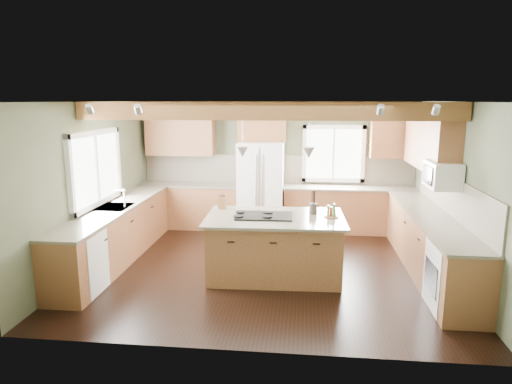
# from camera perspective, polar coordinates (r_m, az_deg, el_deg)

# --- Properties ---
(floor) EXTENTS (5.60, 5.60, 0.00)m
(floor) POSITION_cam_1_polar(r_m,az_deg,el_deg) (7.39, 1.34, -9.37)
(floor) COLOR black
(floor) RESTS_ON ground
(ceiling) EXTENTS (5.60, 5.60, 0.00)m
(ceiling) POSITION_cam_1_polar(r_m,az_deg,el_deg) (6.91, 1.44, 11.22)
(ceiling) COLOR silver
(ceiling) RESTS_ON wall_back
(wall_back) EXTENTS (5.60, 0.00, 5.60)m
(wall_back) POSITION_cam_1_polar(r_m,az_deg,el_deg) (9.50, 2.65, 3.41)
(wall_back) COLOR #414833
(wall_back) RESTS_ON ground
(wall_left) EXTENTS (0.00, 5.00, 5.00)m
(wall_left) POSITION_cam_1_polar(r_m,az_deg,el_deg) (7.78, -19.64, 0.96)
(wall_left) COLOR #414833
(wall_left) RESTS_ON ground
(wall_right) EXTENTS (0.00, 5.00, 5.00)m
(wall_right) POSITION_cam_1_polar(r_m,az_deg,el_deg) (7.36, 23.67, 0.08)
(wall_right) COLOR #414833
(wall_right) RESTS_ON ground
(ceiling_beam) EXTENTS (5.55, 0.26, 0.26)m
(ceiling_beam) POSITION_cam_1_polar(r_m,az_deg,el_deg) (6.60, 1.21, 10.08)
(ceiling_beam) COLOR brown
(ceiling_beam) RESTS_ON ceiling
(soffit_trim) EXTENTS (5.55, 0.20, 0.10)m
(soffit_trim) POSITION_cam_1_polar(r_m,az_deg,el_deg) (9.30, 2.68, 10.91)
(soffit_trim) COLOR brown
(soffit_trim) RESTS_ON ceiling
(backsplash_back) EXTENTS (5.58, 0.03, 0.58)m
(backsplash_back) POSITION_cam_1_polar(r_m,az_deg,el_deg) (9.49, 2.63, 2.86)
(backsplash_back) COLOR brown
(backsplash_back) RESTS_ON wall_back
(backsplash_right) EXTENTS (0.03, 3.70, 0.58)m
(backsplash_right) POSITION_cam_1_polar(r_m,az_deg,el_deg) (7.42, 23.39, -0.52)
(backsplash_right) COLOR brown
(backsplash_right) RESTS_ON wall_right
(base_cab_back_left) EXTENTS (2.02, 0.60, 0.88)m
(base_cab_back_left) POSITION_cam_1_polar(r_m,az_deg,el_deg) (9.64, -8.20, -1.78)
(base_cab_back_left) COLOR brown
(base_cab_back_left) RESTS_ON floor
(counter_back_left) EXTENTS (2.06, 0.64, 0.04)m
(counter_back_left) POSITION_cam_1_polar(r_m,az_deg,el_deg) (9.54, -8.28, 0.91)
(counter_back_left) COLOR #453E32
(counter_back_left) RESTS_ON base_cab_back_left
(base_cab_back_right) EXTENTS (2.62, 0.60, 0.88)m
(base_cab_back_right) POSITION_cam_1_polar(r_m,az_deg,el_deg) (9.39, 11.60, -2.25)
(base_cab_back_right) COLOR brown
(base_cab_back_right) RESTS_ON floor
(counter_back_right) EXTENTS (2.66, 0.64, 0.04)m
(counter_back_right) POSITION_cam_1_polar(r_m,az_deg,el_deg) (9.29, 11.71, 0.50)
(counter_back_right) COLOR #453E32
(counter_back_right) RESTS_ON base_cab_back_right
(base_cab_left) EXTENTS (0.60, 3.70, 0.88)m
(base_cab_left) POSITION_cam_1_polar(r_m,az_deg,el_deg) (7.89, -17.09, -5.16)
(base_cab_left) COLOR brown
(base_cab_left) RESTS_ON floor
(counter_left) EXTENTS (0.64, 3.74, 0.04)m
(counter_left) POSITION_cam_1_polar(r_m,az_deg,el_deg) (7.78, -17.29, -1.90)
(counter_left) COLOR #453E32
(counter_left) RESTS_ON base_cab_left
(base_cab_right) EXTENTS (0.60, 3.70, 0.88)m
(base_cab_right) POSITION_cam_1_polar(r_m,az_deg,el_deg) (7.52, 20.84, -6.22)
(base_cab_right) COLOR brown
(base_cab_right) RESTS_ON floor
(counter_right) EXTENTS (0.64, 3.74, 0.04)m
(counter_right) POSITION_cam_1_polar(r_m,az_deg,el_deg) (7.40, 21.09, -2.83)
(counter_right) COLOR #453E32
(counter_right) RESTS_ON base_cab_right
(upper_cab_back_left) EXTENTS (1.40, 0.35, 0.90)m
(upper_cab_back_left) POSITION_cam_1_polar(r_m,az_deg,el_deg) (9.58, -9.44, 7.25)
(upper_cab_back_left) COLOR brown
(upper_cab_back_left) RESTS_ON wall_back
(upper_cab_over_fridge) EXTENTS (0.96, 0.35, 0.70)m
(upper_cab_over_fridge) POSITION_cam_1_polar(r_m,az_deg,el_deg) (9.26, 0.75, 8.50)
(upper_cab_over_fridge) COLOR brown
(upper_cab_over_fridge) RESTS_ON wall_back
(upper_cab_right) EXTENTS (0.35, 2.20, 0.90)m
(upper_cab_right) POSITION_cam_1_polar(r_m,az_deg,el_deg) (8.08, 20.97, 5.89)
(upper_cab_right) COLOR brown
(upper_cab_right) RESTS_ON wall_right
(upper_cab_back_corner) EXTENTS (0.90, 0.35, 0.90)m
(upper_cab_back_corner) POSITION_cam_1_polar(r_m,az_deg,el_deg) (9.40, 16.86, 6.83)
(upper_cab_back_corner) COLOR brown
(upper_cab_back_corner) RESTS_ON wall_back
(window_left) EXTENTS (0.04, 1.60, 1.05)m
(window_left) POSITION_cam_1_polar(r_m,az_deg,el_deg) (7.78, -19.47, 2.83)
(window_left) COLOR white
(window_left) RESTS_ON wall_left
(window_back) EXTENTS (1.10, 0.04, 1.00)m
(window_back) POSITION_cam_1_polar(r_m,az_deg,el_deg) (9.44, 9.66, 4.74)
(window_back) COLOR white
(window_back) RESTS_ON wall_back
(sink) EXTENTS (0.50, 0.65, 0.03)m
(sink) POSITION_cam_1_polar(r_m,az_deg,el_deg) (7.78, -17.29, -1.87)
(sink) COLOR #262628
(sink) RESTS_ON counter_left
(faucet) EXTENTS (0.02, 0.02, 0.28)m
(faucet) POSITION_cam_1_polar(r_m,az_deg,el_deg) (7.68, -16.12, -0.86)
(faucet) COLOR #B2B2B7
(faucet) RESTS_ON sink
(dishwasher) EXTENTS (0.60, 0.60, 0.84)m
(dishwasher) POSITION_cam_1_polar(r_m,az_deg,el_deg) (6.78, -21.33, -8.28)
(dishwasher) COLOR white
(dishwasher) RESTS_ON floor
(oven) EXTENTS (0.60, 0.72, 0.84)m
(oven) POSITION_cam_1_polar(r_m,az_deg,el_deg) (6.35, 23.69, -9.82)
(oven) COLOR white
(oven) RESTS_ON floor
(microwave) EXTENTS (0.40, 0.70, 0.38)m
(microwave) POSITION_cam_1_polar(r_m,az_deg,el_deg) (7.21, 22.28, 1.99)
(microwave) COLOR white
(microwave) RESTS_ON wall_right
(pendant_left) EXTENTS (0.18, 0.18, 0.16)m
(pendant_left) POSITION_cam_1_polar(r_m,az_deg,el_deg) (6.66, -1.71, 5.00)
(pendant_left) COLOR #B2B2B7
(pendant_left) RESTS_ON ceiling
(pendant_right) EXTENTS (0.18, 0.18, 0.16)m
(pendant_right) POSITION_cam_1_polar(r_m,az_deg,el_deg) (6.63, 6.62, 4.91)
(pendant_right) COLOR #B2B2B7
(pendant_right) RESTS_ON ceiling
(refrigerator) EXTENTS (0.90, 0.74, 1.80)m
(refrigerator) POSITION_cam_1_polar(r_m,az_deg,el_deg) (9.21, 0.61, 0.65)
(refrigerator) COLOR white
(refrigerator) RESTS_ON floor
(island) EXTENTS (1.96, 1.24, 0.88)m
(island) POSITION_cam_1_polar(r_m,az_deg,el_deg) (6.94, 2.35, -6.93)
(island) COLOR brown
(island) RESTS_ON floor
(island_top) EXTENTS (2.10, 1.37, 0.04)m
(island_top) POSITION_cam_1_polar(r_m,az_deg,el_deg) (6.81, 2.38, -3.25)
(island_top) COLOR #453E32
(island_top) RESTS_ON island
(cooktop) EXTENTS (0.85, 0.58, 0.02)m
(cooktop) POSITION_cam_1_polar(r_m,az_deg,el_deg) (6.81, 1.03, -2.99)
(cooktop) COLOR black
(cooktop) RESTS_ON island_top
(knife_block) EXTENTS (0.12, 0.10, 0.19)m
(knife_block) POSITION_cam_1_polar(r_m,az_deg,el_deg) (7.27, -4.22, -1.40)
(knife_block) COLOR brown
(knife_block) RESTS_ON island_top
(utensil_crock) EXTENTS (0.15, 0.15, 0.16)m
(utensil_crock) POSITION_cam_1_polar(r_m,az_deg,el_deg) (6.99, 7.15, -2.07)
(utensil_crock) COLOR #3A342E
(utensil_crock) RESTS_ON island_top
(bottle_tray) EXTENTS (0.28, 0.28, 0.20)m
(bottle_tray) POSITION_cam_1_polar(r_m,az_deg,el_deg) (6.82, 9.41, -2.34)
(bottle_tray) COLOR brown
(bottle_tray) RESTS_ON island_top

